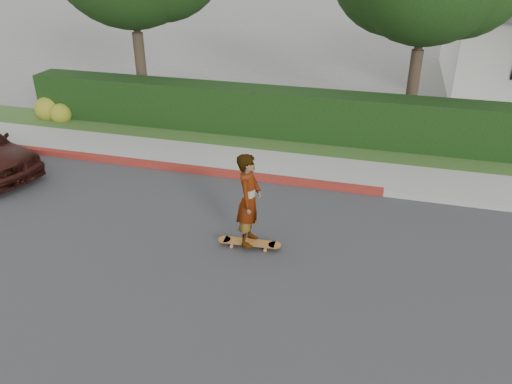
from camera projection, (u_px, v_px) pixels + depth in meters
ground at (313, 292)px, 8.73m from camera, size 120.00×120.00×0.00m
road at (313, 292)px, 8.73m from camera, size 60.00×8.00×0.01m
curb_far at (342, 187)px, 12.21m from camera, size 60.00×0.20×0.15m
curb_red_section at (155, 165)px, 13.40m from camera, size 12.00×0.21×0.15m
sidewalk_far at (346, 173)px, 12.99m from camera, size 60.00×1.60×0.12m
planting_strip at (352, 151)px, 14.36m from camera, size 60.00×1.60×0.10m
hedge at (257, 112)px, 15.27m from camera, size 15.00×1.00×1.50m
flowering_shrub at (53, 111)px, 16.73m from camera, size 1.40×1.00×0.90m
skateboard at (249, 243)px, 9.95m from camera, size 1.29×0.34×0.12m
skateboarder at (249, 200)px, 9.51m from camera, size 0.47×0.70×1.89m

